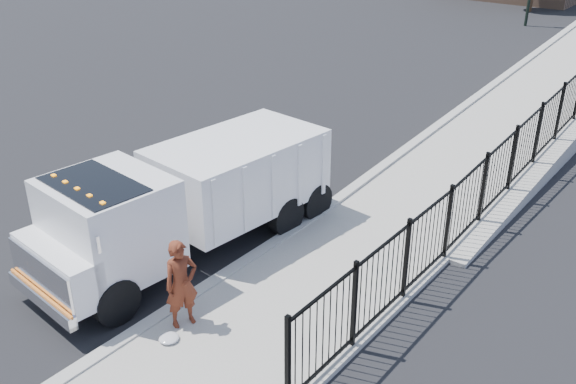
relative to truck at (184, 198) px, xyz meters
The scene contains 8 objects.
ground 2.15m from the truck, 21.55° to the right, with size 120.00×120.00×0.00m, color black.
sidewalk 4.47m from the truck, 37.32° to the right, with size 3.55×12.00×0.12m, color #9E998E.
curb 3.27m from the truck, 60.59° to the right, with size 0.30×12.00×0.16m, color #ADAAA3.
ramp 15.90m from the truck, 76.95° to the left, with size 3.95×24.00×1.70m, color #9E998E.
iron_fence 12.49m from the truck, 66.37° to the left, with size 0.10×28.00×1.80m, color black.
truck is the anchor object (origin of this frame).
worker 2.90m from the truck, 45.59° to the right, with size 0.67×0.44×1.84m, color #612715.
debris 3.63m from the truck, 50.37° to the right, with size 0.39×0.39×0.10m, color silver.
Camera 1 is at (8.48, -8.41, 8.03)m, focal length 40.00 mm.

